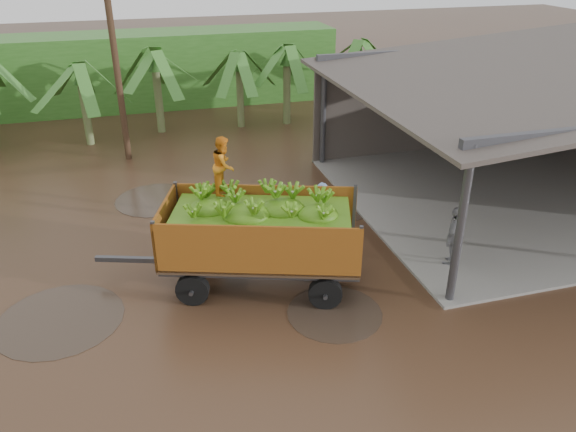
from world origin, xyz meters
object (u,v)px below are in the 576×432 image
object	(u,v)px
banana_trailer	(261,233)
utility_pole	(114,52)
man_blue	(321,211)
man_grey	(454,237)

from	to	relation	value
banana_trailer	utility_pole	size ratio (longest dim) A/B	0.82
banana_trailer	man_blue	size ratio (longest dim) A/B	3.72
man_blue	utility_pole	size ratio (longest dim) A/B	0.22
man_grey	man_blue	bearing A→B (deg)	-77.35
banana_trailer	man_grey	bearing A→B (deg)	12.22
man_blue	man_grey	bearing A→B (deg)	153.38
man_grey	utility_pole	world-z (taller)	utility_pole
man_grey	utility_pole	bearing A→B (deg)	-91.53
banana_trailer	man_grey	size ratio (longest dim) A/B	3.91
utility_pole	banana_trailer	bearing A→B (deg)	-73.28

